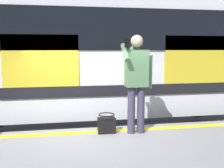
{
  "coord_description": "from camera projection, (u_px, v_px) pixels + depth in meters",
  "views": [
    {
      "loc": [
        0.46,
        5.13,
        2.54
      ],
      "look_at": [
        -0.42,
        0.3,
        1.88
      ],
      "focal_mm": 42.95,
      "sensor_mm": 36.0,
      "label": 1
    }
  ],
  "objects": [
    {
      "name": "safety_line",
      "position": [
        90.0,
        132.0,
        4.99
      ],
      "size": [
        16.13,
        0.16,
        0.01
      ],
      "primitive_type": "cube",
      "color": "yellow",
      "rests_on": "platform"
    },
    {
      "name": "track_rail_near",
      "position": [
        84.0,
        147.0,
        6.74
      ],
      "size": [
        21.4,
        0.08,
        0.16
      ],
      "primitive_type": "cube",
      "color": "slate",
      "rests_on": "ground"
    },
    {
      "name": "track_rail_far",
      "position": [
        80.0,
        130.0,
        8.14
      ],
      "size": [
        21.4,
        0.08,
        0.16
      ],
      "primitive_type": "cube",
      "color": "slate",
      "rests_on": "ground"
    },
    {
      "name": "train_carriage",
      "position": [
        111.0,
        49.0,
        7.25
      ],
      "size": [
        9.91,
        3.01,
        3.98
      ],
      "color": "silver",
      "rests_on": "ground"
    },
    {
      "name": "passenger",
      "position": [
        137.0,
        76.0,
        4.84
      ],
      "size": [
        0.57,
        0.55,
        1.79
      ],
      "color": "#383347",
      "rests_on": "platform"
    },
    {
      "name": "handbag",
      "position": [
        107.0,
        124.0,
        4.94
      ],
      "size": [
        0.32,
        0.3,
        0.36
      ],
      "color": "black",
      "rests_on": "platform"
    }
  ]
}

